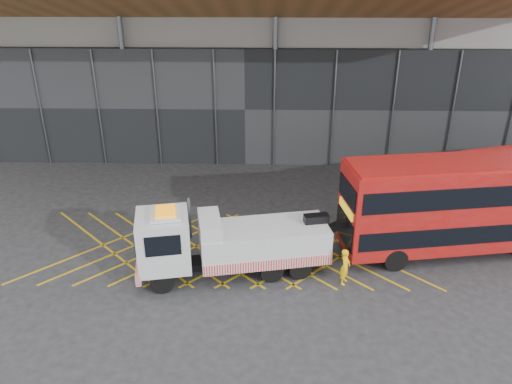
{
  "coord_description": "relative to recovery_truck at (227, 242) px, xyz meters",
  "views": [
    {
      "loc": [
        3.56,
        -21.77,
        13.3
      ],
      "look_at": [
        3.0,
        1.5,
        2.4
      ],
      "focal_mm": 35.0,
      "sensor_mm": 36.0,
      "label": 1
    }
  ],
  "objects": [
    {
      "name": "worker",
      "position": [
        5.33,
        -0.66,
        -0.79
      ],
      "size": [
        0.62,
        0.74,
        1.73
      ],
      "primitive_type": "imported",
      "rotation": [
        0.0,
        0.0,
        1.18
      ],
      "color": "yellow",
      "rests_on": "ground_plane"
    },
    {
      "name": "recovery_truck",
      "position": [
        0.0,
        0.0,
        0.0
      ],
      "size": [
        10.29,
        4.03,
        3.57
      ],
      "rotation": [
        0.0,
        0.0,
        0.19
      ],
      "color": "black",
      "rests_on": "ground_plane"
    },
    {
      "name": "ground_plane",
      "position": [
        -1.76,
        2.31,
        -1.65
      ],
      "size": [
        120.0,
        120.0,
        0.0
      ],
      "primitive_type": "plane",
      "color": "#272729"
    },
    {
      "name": "bus_towed",
      "position": [
        11.38,
        2.24,
        1.04
      ],
      "size": [
        12.2,
        4.6,
        4.85
      ],
      "rotation": [
        0.0,
        0.0,
        0.16
      ],
      "color": "#9E0F0C",
      "rests_on": "ground_plane"
    },
    {
      "name": "construction_building",
      "position": [
        0.16,
        20.7,
        7.33
      ],
      "size": [
        55.0,
        23.97,
        18.0
      ],
      "color": "gray",
      "rests_on": "ground_plane"
    },
    {
      "name": "road_markings",
      "position": [
        -0.16,
        2.31,
        -1.64
      ],
      "size": [
        19.96,
        7.16,
        0.01
      ],
      "color": "gold",
      "rests_on": "ground_plane"
    }
  ]
}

